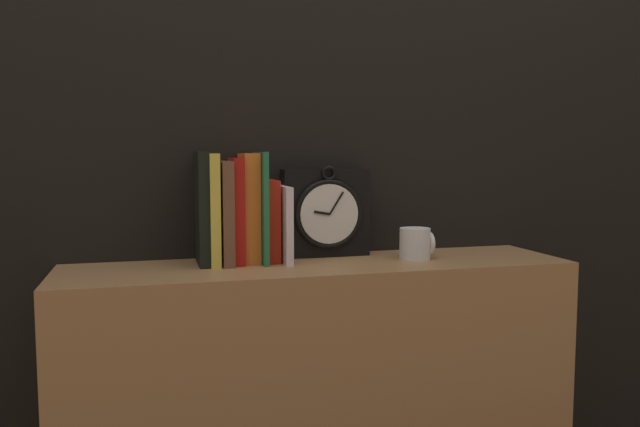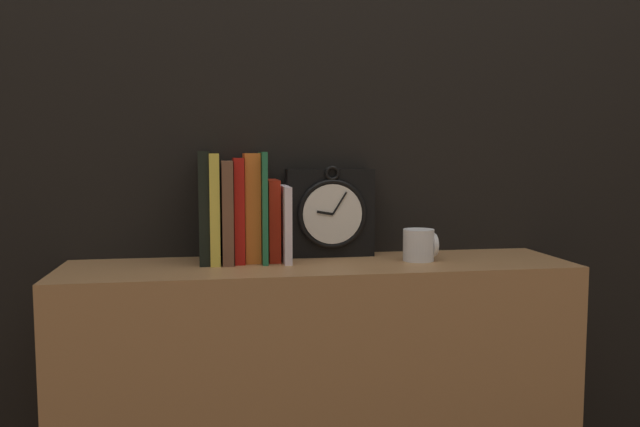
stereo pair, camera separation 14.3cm
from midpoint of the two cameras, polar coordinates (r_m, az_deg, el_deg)
wall_back at (r=1.61m, az=1.57°, el=13.45°), size 6.00×0.05×2.60m
clock at (r=1.54m, az=3.58°, el=0.06°), size 0.22×0.07×0.23m
book_slot0_black at (r=1.46m, az=-7.77°, el=0.58°), size 0.02×0.14×0.26m
book_slot1_yellow at (r=1.46m, az=-6.85°, el=0.48°), size 0.02×0.15×0.25m
book_slot2_brown at (r=1.46m, az=-5.72°, el=0.16°), size 0.03×0.15×0.24m
book_slot3_red at (r=1.47m, az=-4.71°, el=0.33°), size 0.02×0.13×0.24m
book_slot4_orange at (r=1.48m, az=-3.53°, el=0.58°), size 0.04×0.12×0.25m
book_slot5_green at (r=1.47m, az=-2.48°, el=0.61°), size 0.01×0.15×0.26m
book_slot6_red at (r=1.49m, az=-1.61°, el=-0.60°), size 0.03×0.12×0.19m
book_slot7_white at (r=1.48m, az=-0.47°, el=-0.91°), size 0.02×0.16×0.18m
mug at (r=1.51m, az=11.80°, el=-2.85°), size 0.08×0.07×0.08m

